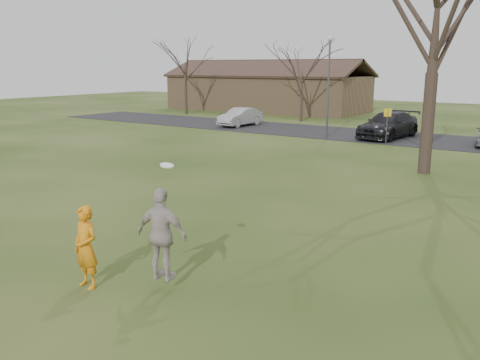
# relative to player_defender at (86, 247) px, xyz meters

# --- Properties ---
(ground) EXTENTS (120.00, 120.00, 0.00)m
(ground) POSITION_rel_player_defender_xyz_m (0.68, 0.56, -0.86)
(ground) COLOR #1E380F
(ground) RESTS_ON ground
(parking_strip) EXTENTS (62.00, 6.50, 0.04)m
(parking_strip) POSITION_rel_player_defender_xyz_m (0.68, 25.56, -0.84)
(parking_strip) COLOR black
(parking_strip) RESTS_ON ground
(player_defender) EXTENTS (0.66, 0.46, 1.73)m
(player_defender) POSITION_rel_player_defender_xyz_m (0.00, 0.00, 0.00)
(player_defender) COLOR orange
(player_defender) RESTS_ON ground
(car_1) EXTENTS (1.65, 4.17, 1.35)m
(car_1) POSITION_rel_player_defender_xyz_m (-13.45, 25.26, -0.15)
(car_1) COLOR #A5A4AA
(car_1) RESTS_ON parking_strip
(car_3) EXTENTS (2.86, 5.71, 1.59)m
(car_3) POSITION_rel_player_defender_xyz_m (-2.09, 25.21, -0.03)
(car_3) COLOR black
(car_3) RESTS_ON parking_strip
(catching_play) EXTENTS (1.18, 0.66, 2.37)m
(catching_play) POSITION_rel_player_defender_xyz_m (1.40, 0.76, 0.32)
(catching_play) COLOR #B1A49F
(catching_play) RESTS_ON ground
(building) EXTENTS (20.60, 8.50, 5.14)m
(building) POSITION_rel_player_defender_xyz_m (-19.32, 38.56, 1.07)
(building) COLOR #8C6D4C
(building) RESTS_ON ground
(lamp_post) EXTENTS (0.34, 0.34, 6.27)m
(lamp_post) POSITION_rel_player_defender_xyz_m (-5.32, 23.06, 3.11)
(lamp_post) COLOR #47474C
(lamp_post) RESTS_ON ground
(sign_yellow) EXTENTS (0.35, 0.35, 2.08)m
(sign_yellow) POSITION_rel_player_defender_xyz_m (-1.32, 22.56, 0.59)
(sign_yellow) COLOR #47474C
(sign_yellow) RESTS_ON ground
(big_tree) EXTENTS (9.00, 9.00, 14.00)m
(big_tree) POSITION_rel_player_defender_xyz_m (2.68, 15.56, 6.14)
(big_tree) COLOR #352821
(big_tree) RESTS_ON ground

